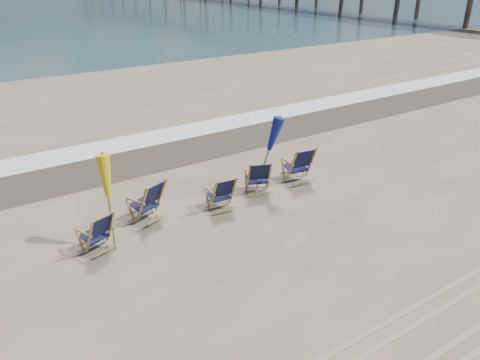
{
  "coord_description": "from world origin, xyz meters",
  "views": [
    {
      "loc": [
        -5.32,
        -5.89,
        5.4
      ],
      "look_at": [
        0.0,
        2.2,
        0.9
      ],
      "focal_mm": 35.0,
      "sensor_mm": 36.0,
      "label": 1
    }
  ],
  "objects": [
    {
      "name": "beach_chair_3",
      "position": [
        1.22,
        2.7,
        0.48
      ],
      "size": [
        0.84,
        0.88,
        0.96
      ],
      "primitive_type": null,
      "rotation": [
        0.0,
        0.0,
        2.73
      ],
      "color": "#111533",
      "rests_on": "ground"
    },
    {
      "name": "beach_chair_2",
      "position": [
        0.02,
        2.52,
        0.46
      ],
      "size": [
        0.64,
        0.71,
        0.92
      ],
      "primitive_type": null,
      "rotation": [
        0.0,
        0.0,
        3.06
      ],
      "color": "#111533",
      "rests_on": "ground"
    },
    {
      "name": "beach_chair_1",
      "position": [
        -1.57,
        3.13,
        0.52
      ],
      "size": [
        0.88,
        0.93,
        1.04
      ],
      "primitive_type": null,
      "rotation": [
        0.0,
        0.0,
        3.51
      ],
      "color": "#111533",
      "rests_on": "ground"
    },
    {
      "name": "surf_foam",
      "position": [
        0.0,
        8.3,
        0.0
      ],
      "size": [
        200.0,
        1.4,
        0.01
      ],
      "primitive_type": "cube",
      "color": "silver",
      "rests_on": "ground"
    },
    {
      "name": "umbrella_yellow",
      "position": [
        -2.93,
        2.56,
        1.46
      ],
      "size": [
        0.3,
        0.3,
        1.98
      ],
      "color": "#AD884D",
      "rests_on": "ground"
    },
    {
      "name": "beach_chair_4",
      "position": [
        2.6,
        2.69,
        0.54
      ],
      "size": [
        0.79,
        0.86,
        1.07
      ],
      "primitive_type": null,
      "rotation": [
        0.0,
        0.0,
        3.0
      ],
      "color": "#111533",
      "rests_on": "ground"
    },
    {
      "name": "beach_chair_0",
      "position": [
        -2.99,
        2.5,
        0.46
      ],
      "size": [
        0.76,
        0.81,
        0.91
      ],
      "primitive_type": null,
      "rotation": [
        0.0,
        0.0,
        3.46
      ],
      "color": "#111533",
      "rests_on": "ground"
    },
    {
      "name": "umbrella_blue",
      "position": [
        1.22,
        2.86,
        1.52
      ],
      "size": [
        0.3,
        0.3,
        2.04
      ],
      "color": "#A5A5AD",
      "rests_on": "ground"
    },
    {
      "name": "wet_sand_strip",
      "position": [
        0.0,
        6.8,
        0.0
      ],
      "size": [
        200.0,
        2.6,
        0.0
      ],
      "primitive_type": "cube",
      "color": "#42362A",
      "rests_on": "ground"
    },
    {
      "name": "tire_tracks",
      "position": [
        0.0,
        -2.8,
        0.01
      ],
      "size": [
        80.0,
        1.3,
        0.01
      ],
      "primitive_type": null,
      "color": "gray",
      "rests_on": "ground"
    }
  ]
}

